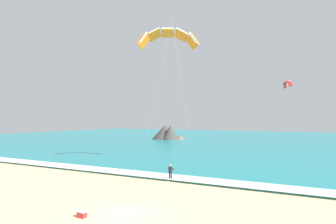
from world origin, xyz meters
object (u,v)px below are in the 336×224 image
Objects in this scene: kitesurfer at (171,172)px; kite_distant at (287,83)px; cooler_box at (82,214)px; kite_primary at (168,37)px; surfboard at (170,181)px.

kite_distant is (8.39, 34.89, 12.35)m from kitesurfer.
kitesurfer reaches higher than cooler_box.
cooler_box is (-0.27, -12.05, -0.74)m from kitesurfer.
cooler_box is (4.03, -19.88, -16.97)m from kite_primary.
kitesurfer is at bearing -103.52° from kite_distant.
kitesurfer is (0.00, 0.02, 0.91)m from surfboard.
kite_distant is (12.69, 27.06, -3.88)m from kite_primary.
kite_primary reaches higher than kitesurfer.
kitesurfer is 12.08m from cooler_box.
cooler_box is at bearing -78.54° from kite_primary.
surfboard is 12.04m from cooler_box.
surfboard is 0.85× the size of kitesurfer.
kite_distant is 6.55× the size of cooler_box.
kitesurfer is 18.53m from kite_primary.
kite_primary is at bearing 101.46° from cooler_box.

